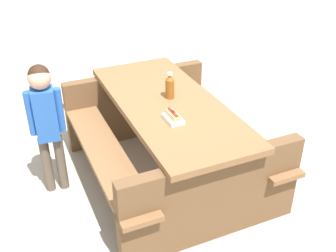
{
  "coord_description": "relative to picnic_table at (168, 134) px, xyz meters",
  "views": [
    {
      "loc": [
        2.84,
        -0.8,
        2.28
      ],
      "look_at": [
        0.0,
        0.0,
        0.52
      ],
      "focal_mm": 44.23,
      "sensor_mm": 36.0,
      "label": 1
    }
  ],
  "objects": [
    {
      "name": "soda_bottle",
      "position": [
        -0.07,
        0.03,
        0.41
      ],
      "size": [
        0.07,
        0.07,
        0.22
      ],
      "color": "brown",
      "rests_on": "picnic_table"
    },
    {
      "name": "child_in_coat",
      "position": [
        -0.11,
        -0.96,
        0.28
      ],
      "size": [
        0.18,
        0.28,
        1.13
      ],
      "color": "brown",
      "rests_on": "ground"
    },
    {
      "name": "ground_plane",
      "position": [
        0.0,
        0.0,
        -0.44
      ],
      "size": [
        30.0,
        30.0,
        0.0
      ],
      "primitive_type": "plane",
      "color": "#ADA599",
      "rests_on": "ground"
    },
    {
      "name": "picnic_table",
      "position": [
        0.0,
        0.0,
        0.0
      ],
      "size": [
        1.98,
        1.64,
        0.75
      ],
      "color": "brown",
      "rests_on": "ground"
    },
    {
      "name": "hotdog_tray",
      "position": [
        0.3,
        -0.05,
        0.34
      ],
      "size": [
        0.19,
        0.14,
        0.08
      ],
      "color": "white",
      "rests_on": "picnic_table"
    }
  ]
}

